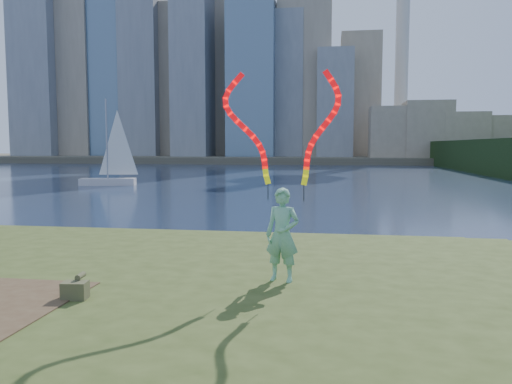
# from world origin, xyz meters

# --- Properties ---
(ground) EXTENTS (320.00, 320.00, 0.00)m
(ground) POSITION_xyz_m (0.00, 0.00, 0.00)
(ground) COLOR #19253F
(ground) RESTS_ON ground
(grassy_knoll) EXTENTS (20.00, 18.00, 0.80)m
(grassy_knoll) POSITION_xyz_m (0.00, -2.30, 0.34)
(grassy_knoll) COLOR #374619
(grassy_knoll) RESTS_ON ground
(far_shore) EXTENTS (320.00, 40.00, 1.20)m
(far_shore) POSITION_xyz_m (0.00, 95.00, 0.60)
(far_shore) COLOR #4E4839
(far_shore) RESTS_ON ground
(woman_with_ribbons) EXTENTS (2.03, 0.60, 4.07)m
(woman_with_ribbons) POSITION_xyz_m (2.60, -1.04, 2.20)
(woman_with_ribbons) COLOR #127E48
(woman_with_ribbons) RESTS_ON grassy_knoll
(canvas_bag) EXTENTS (0.42, 0.47, 0.37)m
(canvas_bag) POSITION_xyz_m (-0.58, -2.61, 0.95)
(canvas_bag) COLOR #474C2A
(canvas_bag) RESTS_ON grassy_knoll
(sailboat) EXTENTS (4.72, 2.36, 7.10)m
(sailboat) POSITION_xyz_m (-14.52, 28.85, 1.22)
(sailboat) COLOR silver
(sailboat) RESTS_ON ground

